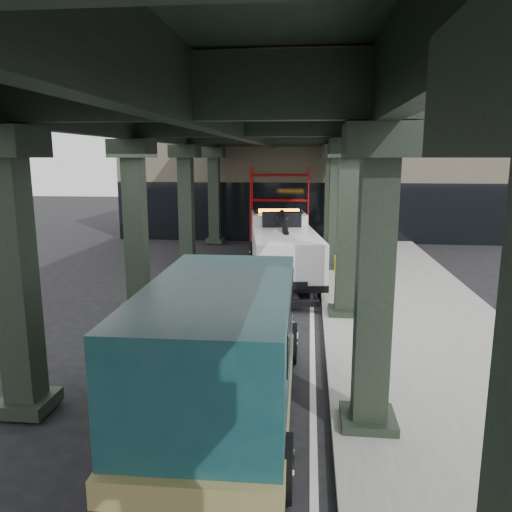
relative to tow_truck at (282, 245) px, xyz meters
The scene contains 8 objects.
ground 7.06m from the tow_truck, 94.57° to the right, with size 90.00×90.00×0.00m, color black.
sidewalk 6.42m from the tow_truck, 51.29° to the right, with size 5.00×40.00×0.15m, color gray.
lane_stripe 5.21m from the tow_truck, 76.90° to the right, with size 0.12×38.00×0.01m, color silver.
viaduct 6.55m from the tow_truck, 100.96° to the right, with size 7.40×32.00×6.40m.
building 13.44m from the tow_truck, 83.69° to the left, with size 22.00×10.00×8.00m, color #C6B793.
scaffolding 7.79m from the tow_truck, 94.10° to the left, with size 3.08×0.88×4.00m.
tow_truck is the anchor object (origin of this frame).
towed_van 10.80m from the tow_truck, 92.18° to the right, with size 2.59×6.25×2.52m.
Camera 1 is at (1.55, -11.78, 4.50)m, focal length 35.00 mm.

